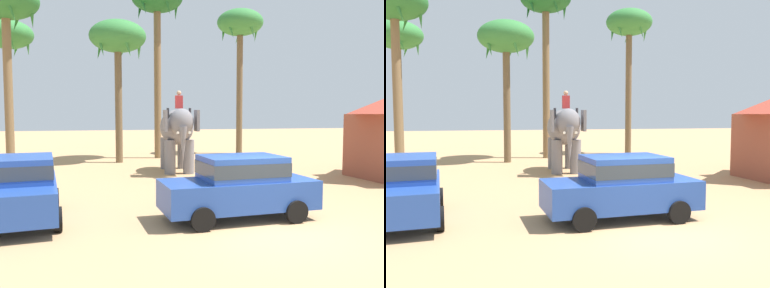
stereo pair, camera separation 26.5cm
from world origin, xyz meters
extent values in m
plane|color=tan|center=(0.00, 0.00, 0.00)|extent=(120.00, 120.00, 0.00)
cube|color=#23479E|center=(-0.50, 1.44, 0.68)|extent=(4.20, 1.96, 0.76)
cube|color=#23479E|center=(-0.40, 1.44, 1.38)|extent=(2.19, 1.69, 0.64)
cube|color=#2D3842|center=(-0.40, 1.44, 1.38)|extent=(2.22, 1.71, 0.35)
cylinder|color=black|center=(-1.72, 0.51, 0.30)|extent=(0.61, 0.22, 0.60)
cylinder|color=black|center=(-1.82, 2.21, 0.30)|extent=(0.61, 0.22, 0.60)
cylinder|color=black|center=(0.82, 0.67, 0.30)|extent=(0.61, 0.22, 0.60)
cylinder|color=black|center=(0.71, 2.37, 0.30)|extent=(0.61, 0.22, 0.60)
cube|color=#23479E|center=(-6.07, 2.50, 0.68)|extent=(2.16, 4.27, 0.76)
cube|color=#23479E|center=(-6.08, 2.60, 1.38)|extent=(1.79, 2.26, 0.64)
cube|color=#2D3842|center=(-6.08, 2.60, 1.38)|extent=(1.81, 2.29, 0.35)
cylinder|color=black|center=(-5.08, 1.33, 0.30)|extent=(0.25, 0.62, 0.60)
cylinder|color=black|center=(-5.37, 3.86, 0.30)|extent=(0.25, 0.62, 0.60)
ellipsoid|color=slate|center=(-0.33, 10.62, 2.15)|extent=(1.78, 3.19, 1.70)
cylinder|color=slate|center=(0.05, 9.67, 0.80)|extent=(0.52, 0.52, 1.60)
cylinder|color=slate|center=(-0.83, 9.72, 0.80)|extent=(0.52, 0.52, 1.60)
cylinder|color=slate|center=(0.16, 11.52, 0.80)|extent=(0.52, 0.52, 1.60)
cylinder|color=slate|center=(-0.72, 11.57, 0.80)|extent=(0.52, 0.52, 1.60)
ellipsoid|color=slate|center=(-0.43, 9.00, 2.45)|extent=(1.16, 1.06, 1.20)
cube|color=slate|center=(0.29, 9.05, 2.50)|extent=(0.17, 0.81, 0.96)
cube|color=slate|center=(-1.14, 9.14, 2.50)|extent=(0.17, 0.81, 0.96)
cone|color=slate|center=(-0.46, 8.55, 1.45)|extent=(0.38, 0.38, 1.60)
cone|color=beige|center=(-0.19, 8.58, 1.95)|extent=(0.15, 0.57, 0.21)
cone|color=beige|center=(-0.71, 8.61, 1.95)|extent=(0.15, 0.57, 0.21)
cube|color=red|center=(-0.38, 9.77, 3.35)|extent=(0.35, 0.26, 0.60)
sphere|color=tan|center=(-0.38, 9.77, 3.77)|extent=(0.22, 0.22, 0.22)
cylinder|color=#333338|center=(0.13, 9.74, 2.80)|extent=(0.12, 0.12, 0.55)
cylinder|color=#333338|center=(-0.90, 9.80, 2.80)|extent=(0.12, 0.12, 0.55)
cylinder|color=brown|center=(-0.34, 16.64, 4.90)|extent=(0.44, 0.44, 9.80)
cone|color=#1E5B28|center=(0.86, 16.64, 9.50)|extent=(0.40, 0.92, 1.64)
cone|color=#1E5B28|center=(0.03, 17.78, 9.50)|extent=(0.91, 0.57, 1.67)
cone|color=#1E5B28|center=(-1.31, 17.35, 9.50)|extent=(0.73, 0.83, 1.69)
cone|color=#1E5B28|center=(-1.31, 15.94, 9.50)|extent=(0.73, 0.83, 1.69)
cone|color=#1E5B28|center=(0.03, 15.50, 9.50)|extent=(0.91, 0.57, 1.67)
cylinder|color=brown|center=(-8.36, 13.07, 4.08)|extent=(0.42, 0.42, 8.15)
ellipsoid|color=#286B2D|center=(-8.36, 13.07, 8.35)|extent=(3.20, 3.20, 1.80)
cone|color=#286B2D|center=(-7.16, 13.07, 7.85)|extent=(0.40, 0.92, 1.64)
cone|color=#286B2D|center=(-7.99, 14.21, 7.85)|extent=(0.91, 0.57, 1.67)
cone|color=#286B2D|center=(-7.99, 11.93, 7.85)|extent=(0.91, 0.57, 1.67)
cylinder|color=brown|center=(-2.87, 14.80, 3.49)|extent=(0.40, 0.40, 6.97)
ellipsoid|color=#337A38|center=(-2.87, 14.80, 7.17)|extent=(3.20, 3.20, 1.80)
cone|color=#337A38|center=(-1.67, 14.80, 6.67)|extent=(0.40, 0.92, 1.64)
cone|color=#337A38|center=(-2.50, 15.94, 6.67)|extent=(0.91, 0.57, 1.67)
cone|color=#337A38|center=(-3.84, 15.50, 6.67)|extent=(0.73, 0.83, 1.69)
cone|color=#337A38|center=(-3.84, 14.09, 6.67)|extent=(0.73, 0.83, 1.69)
cone|color=#337A38|center=(-2.50, 13.65, 6.67)|extent=(0.91, 0.57, 1.67)
cylinder|color=brown|center=(-9.52, 19.23, 3.81)|extent=(0.41, 0.41, 7.62)
ellipsoid|color=#337A38|center=(-9.52, 19.23, 7.82)|extent=(3.20, 3.20, 1.80)
cone|color=#337A38|center=(-8.32, 19.23, 7.32)|extent=(0.40, 0.92, 1.64)
cone|color=#337A38|center=(-9.15, 20.37, 7.32)|extent=(0.91, 0.57, 1.67)
cone|color=#337A38|center=(-9.15, 18.09, 7.32)|extent=(0.91, 0.57, 1.67)
cylinder|color=brown|center=(5.71, 18.25, 4.47)|extent=(0.43, 0.43, 8.93)
ellipsoid|color=#337A38|center=(5.71, 18.25, 9.13)|extent=(3.20, 3.20, 1.80)
cone|color=#337A38|center=(6.91, 18.25, 8.63)|extent=(0.40, 0.92, 1.64)
cone|color=#337A38|center=(6.08, 19.39, 8.63)|extent=(0.91, 0.57, 1.67)
cone|color=#337A38|center=(4.74, 18.96, 8.63)|extent=(0.73, 0.83, 1.69)
cone|color=#337A38|center=(4.74, 17.55, 8.63)|extent=(0.73, 0.83, 1.69)
cone|color=#337A38|center=(6.08, 17.11, 8.63)|extent=(0.91, 0.57, 1.67)
camera|label=1|loc=(-4.16, -8.57, 2.83)|focal=37.54mm
camera|label=2|loc=(-3.90, -8.63, 2.83)|focal=37.54mm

